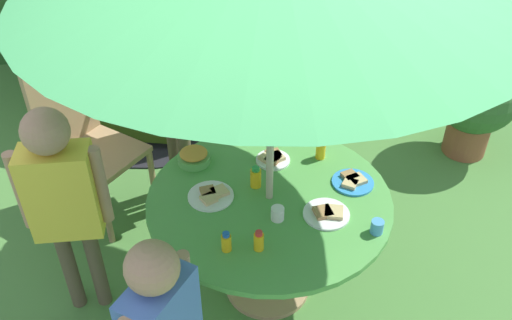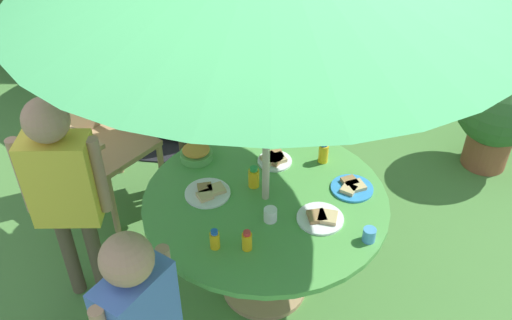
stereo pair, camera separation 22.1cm
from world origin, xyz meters
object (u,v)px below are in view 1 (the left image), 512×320
(cup_near, at_px, (377,227))
(child_in_yellow_shirt, at_px, (62,192))
(plate_center_back, at_px, (327,213))
(juice_bottle_center_front, at_px, (321,149))
(garden_table, at_px, (269,218))
(child_in_white_shirt, at_px, (323,78))
(juice_bottle_far_right, at_px, (259,241))
(child_in_grey_shirt, at_px, (172,81))
(snack_bowl, at_px, (194,156))
(juice_bottle_near_left, at_px, (256,177))
(plate_mid_left, at_px, (273,158))
(plate_near_right, at_px, (211,195))
(wooden_chair, at_px, (83,133))
(dome_tent, at_px, (154,25))
(cup_far, at_px, (278,214))
(plate_front_edge, at_px, (353,181))
(juice_bottle_far_left, at_px, (226,242))
(potted_plant, at_px, (477,98))

(cup_near, bearing_deg, child_in_yellow_shirt, 169.69)
(plate_center_back, relative_size, juice_bottle_center_front, 1.82)
(garden_table, xyz_separation_m, child_in_white_shirt, (0.41, 0.83, 0.34))
(juice_bottle_far_right, xyz_separation_m, cup_near, (0.56, 0.06, -0.01))
(child_in_grey_shirt, bearing_deg, snack_bowl, -17.54)
(juice_bottle_near_left, relative_size, juice_bottle_far_right, 1.12)
(plate_mid_left, relative_size, juice_bottle_near_left, 1.58)
(garden_table, height_order, juice_bottle_center_front, juice_bottle_center_front)
(child_in_yellow_shirt, xyz_separation_m, snack_bowl, (0.62, 0.34, -0.09))
(plate_near_right, bearing_deg, plate_center_back, -18.05)
(garden_table, relative_size, child_in_grey_shirt, 0.88)
(child_in_yellow_shirt, relative_size, snack_bowl, 7.13)
(wooden_chair, relative_size, plate_near_right, 4.58)
(snack_bowl, relative_size, cup_near, 2.60)
(wooden_chair, relative_size, child_in_grey_shirt, 0.76)
(child_in_grey_shirt, bearing_deg, cup_near, 10.07)
(dome_tent, distance_m, juice_bottle_far_right, 2.62)
(juice_bottle_center_front, bearing_deg, garden_table, -136.00)
(garden_table, xyz_separation_m, juice_bottle_center_front, (0.31, 0.30, 0.20))
(juice_bottle_center_front, xyz_separation_m, cup_far, (-0.29, -0.46, -0.02))
(child_in_yellow_shirt, height_order, cup_near, child_in_yellow_shirt)
(child_in_yellow_shirt, bearing_deg, plate_center_back, -7.43)
(cup_near, bearing_deg, snack_bowl, 144.27)
(plate_front_edge, xyz_separation_m, plate_center_back, (-0.18, -0.23, -0.00))
(garden_table, relative_size, juice_bottle_near_left, 10.40)
(garden_table, height_order, cup_far, cup_far)
(snack_bowl, bearing_deg, cup_near, -35.73)
(juice_bottle_far_left, bearing_deg, child_in_grey_shirt, 102.58)
(potted_plant, height_order, child_in_white_shirt, child_in_white_shirt)
(wooden_chair, distance_m, plate_mid_left, 1.24)
(wooden_chair, bearing_deg, potted_plant, -45.05)
(child_in_grey_shirt, bearing_deg, cup_far, -3.11)
(dome_tent, xyz_separation_m, plate_center_back, (0.97, -2.35, 0.02))
(wooden_chair, bearing_deg, child_in_grey_shirt, -48.29)
(plate_near_right, xyz_separation_m, juice_bottle_far_right, (0.21, -0.37, 0.04))
(child_in_grey_shirt, relative_size, juice_bottle_center_front, 11.24)
(juice_bottle_far_right, height_order, cup_near, juice_bottle_far_right)
(plate_center_back, bearing_deg, juice_bottle_center_front, 84.01)
(garden_table, relative_size, plate_near_right, 5.33)
(plate_front_edge, xyz_separation_m, juice_bottle_far_right, (-0.53, -0.42, 0.04))
(garden_table, xyz_separation_m, cup_near, (0.47, -0.29, 0.18))
(cup_near, bearing_deg, juice_bottle_far_right, -174.03)
(snack_bowl, relative_size, juice_bottle_far_right, 1.67)
(juice_bottle_center_front, bearing_deg, plate_near_right, -155.24)
(snack_bowl, height_order, juice_bottle_far_right, juice_bottle_far_right)
(dome_tent, bearing_deg, child_in_grey_shirt, -69.59)
(child_in_white_shirt, relative_size, plate_center_back, 6.10)
(wooden_chair, distance_m, cup_far, 1.47)
(juice_bottle_near_left, distance_m, juice_bottle_far_right, 0.44)
(snack_bowl, relative_size, juice_bottle_near_left, 1.50)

